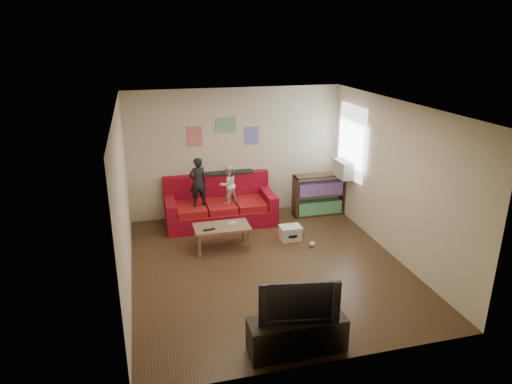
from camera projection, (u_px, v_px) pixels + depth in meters
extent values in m
cube|color=#48331F|center=(268.00, 265.00, 7.76)|extent=(4.50, 5.00, 0.01)
cube|color=white|center=(269.00, 106.00, 6.86)|extent=(4.50, 5.00, 0.01)
cube|color=beige|center=(236.00, 153.00, 9.60)|extent=(4.50, 0.01, 2.70)
cube|color=beige|center=(331.00, 263.00, 5.02)|extent=(4.50, 0.01, 2.70)
cube|color=beige|center=(123.00, 203.00, 6.78)|extent=(0.01, 5.00, 2.70)
cube|color=beige|center=(394.00, 180.00, 7.84)|extent=(0.01, 5.00, 2.70)
cube|color=maroon|center=(221.00, 215.00, 9.43)|extent=(2.22, 1.00, 0.33)
cube|color=maroon|center=(217.00, 188.00, 9.63)|extent=(2.22, 0.20, 0.61)
cube|color=maroon|center=(170.00, 206.00, 9.09)|extent=(0.20, 1.00, 0.28)
cube|color=maroon|center=(268.00, 197.00, 9.56)|extent=(0.20, 1.00, 0.28)
cube|color=maroon|center=(191.00, 209.00, 9.13)|extent=(0.58, 0.76, 0.13)
cube|color=maroon|center=(221.00, 206.00, 9.28)|extent=(0.58, 0.76, 0.13)
cube|color=maroon|center=(250.00, 204.00, 9.42)|extent=(0.58, 0.76, 0.13)
cube|color=black|center=(229.00, 172.00, 9.59)|extent=(1.00, 0.24, 0.04)
imported|color=black|center=(198.00, 182.00, 8.96)|extent=(0.40, 0.30, 0.99)
imported|color=silver|center=(228.00, 184.00, 9.14)|extent=(0.47, 0.43, 0.79)
cube|color=#80614C|center=(222.00, 227.00, 8.22)|extent=(1.00, 0.55, 0.05)
cylinder|color=#80614C|center=(199.00, 247.00, 7.98)|extent=(0.06, 0.06, 0.40)
cylinder|color=#80614C|center=(249.00, 241.00, 8.19)|extent=(0.06, 0.06, 0.40)
cylinder|color=#80614C|center=(196.00, 236.00, 8.39)|extent=(0.06, 0.06, 0.40)
cylinder|color=#80614C|center=(243.00, 231.00, 8.60)|extent=(0.06, 0.06, 0.40)
cube|color=black|center=(209.00, 230.00, 8.04)|extent=(0.22, 0.10, 0.02)
cube|color=silver|center=(232.00, 223.00, 8.30)|extent=(0.16, 0.10, 0.03)
cube|color=#412F1B|center=(295.00, 197.00, 9.68)|extent=(0.03, 0.34, 0.89)
cube|color=#412F1B|center=(342.00, 192.00, 9.93)|extent=(0.03, 0.34, 0.89)
cube|color=#412F1B|center=(318.00, 213.00, 9.95)|extent=(1.12, 0.34, 0.03)
cube|color=#412F1B|center=(320.00, 175.00, 9.66)|extent=(1.12, 0.34, 0.03)
cube|color=#412F1B|center=(319.00, 194.00, 9.81)|extent=(1.05, 0.34, 0.03)
cube|color=#3F8C5E|center=(318.00, 207.00, 9.90)|extent=(0.98, 0.28, 0.27)
cube|color=#5D3F8C|center=(319.00, 188.00, 9.76)|extent=(0.98, 0.28, 0.27)
cube|color=white|center=(351.00, 142.00, 9.24)|extent=(0.04, 1.08, 1.48)
cube|color=#B7B2A3|center=(344.00, 169.00, 9.40)|extent=(0.28, 0.55, 0.35)
cube|color=#D87266|center=(195.00, 136.00, 9.25)|extent=(0.30, 0.01, 0.40)
cube|color=#72B27F|center=(226.00, 125.00, 9.33)|extent=(0.42, 0.01, 0.32)
cube|color=#727FCC|center=(252.00, 136.00, 9.55)|extent=(0.30, 0.01, 0.38)
cube|color=white|center=(290.00, 234.00, 8.68)|extent=(0.38, 0.28, 0.23)
cube|color=white|center=(291.00, 227.00, 8.64)|extent=(0.40, 0.30, 0.05)
cube|color=black|center=(293.00, 237.00, 8.55)|extent=(0.17, 0.00, 0.06)
cube|color=black|center=(297.00, 335.00, 5.62)|extent=(1.21, 0.41, 0.45)
imported|color=black|center=(298.00, 299.00, 5.45)|extent=(0.98, 0.29, 0.56)
sphere|color=silver|center=(312.00, 244.00, 8.41)|extent=(0.13, 0.13, 0.10)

